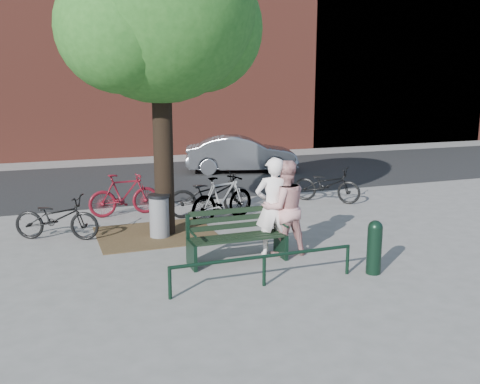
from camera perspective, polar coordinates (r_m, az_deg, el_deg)
name	(u,v)px	position (r m, az deg, el deg)	size (l,w,h in m)	color
ground	(238,262)	(9.56, -0.26, -7.46)	(90.00, 90.00, 0.00)	gray
dirt_pit	(156,234)	(11.33, -8.91, -4.47)	(2.40, 2.00, 0.02)	brown
road	(147,180)	(17.54, -9.91, 1.27)	(40.00, 7.00, 0.01)	black
townhouse_row	(113,7)	(24.89, -13.43, 18.62)	(45.00, 4.00, 14.00)	brown
park_bench	(236,235)	(9.49, -0.43, -4.58)	(1.74, 0.54, 0.97)	black
guard_railing	(264,261)	(8.38, 2.60, -7.38)	(3.06, 0.06, 0.51)	black
street_tree	(162,14)	(11.01, -8.31, 18.29)	(4.20, 3.80, 6.50)	black
person_left	(273,207)	(9.71, 3.56, -1.59)	(0.66, 0.44, 1.82)	white
person_right	(284,208)	(9.77, 4.75, -1.72)	(0.85, 0.66, 1.76)	#D29490
bollard	(374,245)	(9.14, 14.15, -5.54)	(0.24, 0.24, 0.91)	black
litter_bin	(159,216)	(11.03, -8.61, -2.51)	(0.44, 0.44, 0.90)	gray
bicycle_a	(57,218)	(11.37, -18.97, -2.61)	(0.60, 1.72, 0.90)	black
bicycle_b	(124,195)	(12.95, -12.24, -0.29)	(0.47, 1.68, 1.01)	#5E0D18
bicycle_c	(210,194)	(12.60, -3.23, -0.27)	(0.70, 2.01, 1.05)	black
bicycle_d	(223,199)	(12.15, -1.87, -0.70)	(0.49, 1.75, 1.05)	gray
bicycle_e	(327,185)	(14.27, 9.26, 0.78)	(0.62, 1.78, 0.93)	black
parked_car	(241,154)	(18.73, 0.12, 4.05)	(1.34, 3.85, 1.27)	slate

